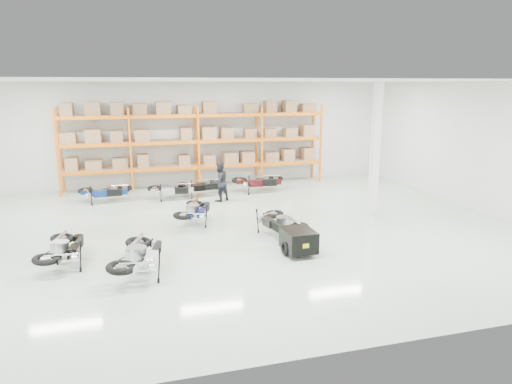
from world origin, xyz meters
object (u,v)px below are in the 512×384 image
object	(u,v)px
moto_black_far_left	(64,244)
trailer	(299,240)
moto_back_a	(105,188)
moto_touring_right	(280,218)
moto_back_c	(201,183)
person_back	(220,182)
moto_back_b	(172,186)
moto_back_d	(259,178)
moto_silver_left	(140,250)
moto_blue_centre	(195,207)

from	to	relation	value
moto_black_far_left	trailer	size ratio (longest dim) A/B	1.12
moto_black_far_left	moto_back_a	size ratio (longest dim) A/B	1.04
moto_touring_right	moto_back_c	xyz separation A→B (m)	(-1.49, 5.59, -0.00)
moto_back_c	person_back	size ratio (longest dim) A/B	1.15
moto_back_b	moto_back_d	bearing A→B (deg)	-82.40
moto_back_a	moto_back_d	xyz separation A→B (m)	(6.12, 0.05, 0.05)
moto_back_a	moto_back_c	size ratio (longest dim) A/B	0.99
moto_touring_right	moto_back_a	xyz separation A→B (m)	(-5.17, 5.56, -0.01)
moto_back_b	trailer	bearing A→B (deg)	-156.14
moto_black_far_left	moto_back_b	xyz separation A→B (m)	(3.23, 6.05, -0.04)
moto_silver_left	moto_touring_right	world-z (taller)	moto_silver_left
trailer	moto_back_d	size ratio (longest dim) A/B	0.85
moto_blue_centre	person_back	world-z (taller)	person_back
moto_blue_centre	trailer	distance (m)	4.19
moto_silver_left	moto_touring_right	distance (m)	4.43
moto_silver_left	trailer	xyz separation A→B (m)	(4.06, 0.19, -0.20)
moto_silver_left	moto_touring_right	xyz separation A→B (m)	(4.06, 1.79, -0.06)
moto_blue_centre	moto_back_d	xyz separation A→B (m)	(3.18, 3.66, 0.05)
moto_blue_centre	moto_back_c	size ratio (longest dim) A/B	0.99
moto_touring_right	moto_back_b	distance (m)	5.94
trailer	person_back	xyz separation A→B (m)	(-0.92, 6.14, 0.37)
moto_silver_left	moto_back_c	bearing A→B (deg)	-94.59
moto_black_far_left	moto_back_a	bearing A→B (deg)	-89.60
trailer	moto_back_b	bearing A→B (deg)	108.97
moto_blue_centre	moto_back_d	distance (m)	4.85
moto_silver_left	moto_back_b	world-z (taller)	moto_silver_left
moto_blue_centre	moto_silver_left	bearing A→B (deg)	87.22
moto_blue_centre	moto_back_c	distance (m)	3.71
moto_back_b	moto_back_c	bearing A→B (deg)	-74.17
trailer	moto_back_d	distance (m)	7.28
moto_blue_centre	person_back	distance (m)	2.92
moto_blue_centre	moto_back_d	size ratio (longest dim) A/B	0.92
moto_touring_right	moto_back_d	size ratio (longest dim) A/B	0.93
moto_silver_left	person_back	bearing A→B (deg)	-101.73
trailer	moto_back_c	distance (m)	7.34
trailer	moto_back_a	bearing A→B (deg)	123.89
moto_silver_left	moto_black_far_left	xyz separation A→B (m)	(-1.82, 1.06, -0.05)
moto_black_far_left	moto_back_b	distance (m)	6.86
moto_silver_left	moto_touring_right	bearing A→B (deg)	-141.58
moto_silver_left	moto_back_d	distance (m)	8.94
person_back	moto_black_far_left	bearing A→B (deg)	20.03
trailer	moto_back_b	size ratio (longest dim) A/B	0.97
moto_touring_right	moto_back_a	bearing A→B (deg)	122.02
moto_touring_right	moto_back_a	distance (m)	7.59
moto_back_c	person_back	world-z (taller)	person_back
moto_black_far_left	trailer	bearing A→B (deg)	178.43
moto_black_far_left	moto_touring_right	world-z (taller)	moto_black_far_left
moto_back_d	person_back	bearing A→B (deg)	123.57
moto_black_far_left	moto_back_d	bearing A→B (deg)	-130.27
moto_silver_left	moto_back_b	distance (m)	7.25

